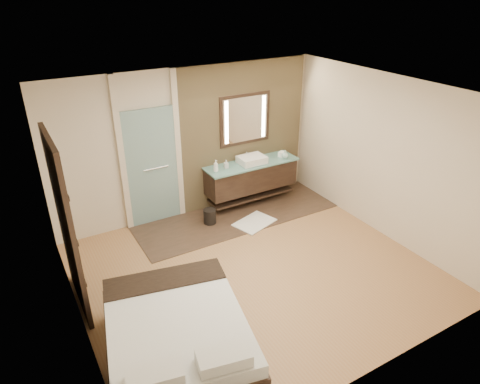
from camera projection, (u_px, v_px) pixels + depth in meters
floor at (255, 271)px, 6.52m from camera, size 5.00×5.00×0.00m
tile_strip at (237, 216)px, 8.03m from camera, size 3.80×1.30×0.01m
stone_wall at (244, 134)px, 8.12m from camera, size 2.60×0.08×2.70m
vanity at (251, 176)px, 8.24m from camera, size 1.85×0.55×0.88m
mirror_unit at (245, 119)px, 7.95m from camera, size 1.06×0.04×0.96m
frosted_door at (152, 163)px, 7.38m from camera, size 1.10×0.12×2.70m
shoji_partition at (67, 226)px, 5.36m from camera, size 0.06×1.20×2.40m
bed at (177, 338)px, 4.89m from camera, size 1.90×2.20×0.74m
bath_mat at (254, 222)px, 7.77m from camera, size 0.84×0.69×0.02m
waste_bin at (210, 217)px, 7.72m from camera, size 0.28×0.28×0.28m
tissue_box at (282, 154)px, 8.36m from camera, size 0.16×0.16×0.10m
soap_bottle_a at (216, 166)px, 7.68m from camera, size 0.10×0.10×0.22m
soap_bottle_b at (226, 164)px, 7.84m from camera, size 0.08×0.08×0.16m
soap_bottle_c at (285, 154)px, 8.27m from camera, size 0.15×0.15×0.17m
cup at (282, 153)px, 8.42m from camera, size 0.15×0.15×0.09m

